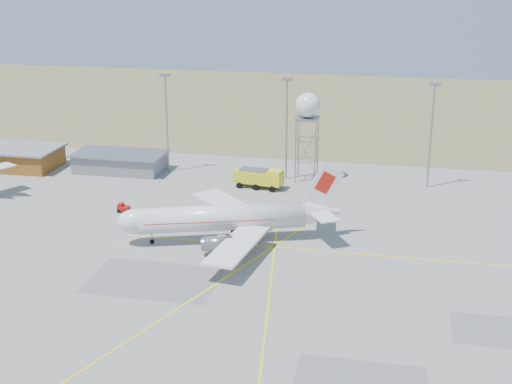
% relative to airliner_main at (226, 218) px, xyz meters
% --- Properties ---
extents(ground, '(400.00, 400.00, 0.00)m').
position_rel_airliner_main_xyz_m(ground, '(13.71, -31.27, -3.73)').
color(ground, gray).
rests_on(ground, ground).
extents(grass_strip, '(400.00, 120.00, 0.03)m').
position_rel_airliner_main_xyz_m(grass_strip, '(13.71, 108.73, -3.71)').
color(grass_strip, olive).
rests_on(grass_strip, ground).
extents(building_grey, '(19.00, 10.00, 3.90)m').
position_rel_airliner_main_xyz_m(building_grey, '(-31.29, 32.73, -1.75)').
color(building_grey, slate).
rests_on(building_grey, ground).
extents(mast_a, '(2.20, 0.50, 20.50)m').
position_rel_airliner_main_xyz_m(mast_a, '(-21.29, 34.73, 8.34)').
color(mast_a, gray).
rests_on(mast_a, ground).
extents(mast_b, '(2.20, 0.50, 20.50)m').
position_rel_airliner_main_xyz_m(mast_b, '(3.71, 34.73, 8.34)').
color(mast_b, gray).
rests_on(mast_b, ground).
extents(mast_c, '(2.20, 0.50, 20.50)m').
position_rel_airliner_main_xyz_m(mast_c, '(31.71, 34.73, 8.34)').
color(mast_c, gray).
rests_on(mast_c, ground).
extents(airliner_main, '(34.94, 32.97, 12.16)m').
position_rel_airliner_main_xyz_m(airliner_main, '(0.00, 0.00, 0.00)').
color(airliner_main, silver).
rests_on(airliner_main, ground).
extents(radar_tower, '(4.91, 4.91, 17.78)m').
position_rel_airliner_main_xyz_m(radar_tower, '(7.88, 34.47, 6.25)').
color(radar_tower, gray).
rests_on(radar_tower, ground).
extents(fire_truck, '(9.91, 5.01, 3.81)m').
position_rel_airliner_main_xyz_m(fire_truck, '(-0.23, 27.54, -1.90)').
color(fire_truck, yellow).
rests_on(fire_truck, ground).
extents(baggage_tug, '(2.12, 1.74, 1.59)m').
position_rel_airliner_main_xyz_m(baggage_tug, '(-21.05, 9.04, -3.12)').
color(baggage_tug, '#A30F0B').
rests_on(baggage_tug, ground).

